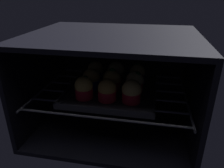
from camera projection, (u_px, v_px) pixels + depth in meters
The scene contains 12 objects.
oven_cavity at pixel (115, 79), 84.65cm from camera, with size 59.00×47.00×37.00cm.
oven_rack at pixel (113, 91), 82.22cm from camera, with size 54.80×42.00×0.80cm.
baking_tray at pixel (112, 90), 80.51cm from camera, with size 32.17×32.17×2.20cm.
muffin_row0_col0 at pixel (84, 88), 72.64cm from camera, with size 6.26×6.26×7.84cm.
muffin_row0_col1 at pixel (108, 91), 71.19cm from camera, with size 6.19×6.19×7.49cm.
muffin_row0_col2 at pixel (132, 92), 70.02cm from camera, with size 6.48×6.48×7.73cm.
muffin_row1_col0 at pixel (91, 79), 80.42cm from camera, with size 6.47×6.47×7.48cm.
muffin_row1_col1 at pixel (112, 80), 78.85cm from camera, with size 6.50×6.50×8.26cm.
muffin_row1_col2 at pixel (135, 82), 77.24cm from camera, with size 6.45×6.45×7.75cm.
muffin_row2_col0 at pixel (95, 71), 88.01cm from camera, with size 6.24×6.24×7.68cm.
muffin_row2_col1 at pixel (115, 72), 86.18cm from camera, with size 6.76×6.76×8.08cm.
muffin_row2_col2 at pixel (137, 74), 84.77cm from camera, with size 6.15×6.15×8.03cm.
Camera 1 is at (13.84, -50.71, 49.52)cm, focal length 34.45 mm.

